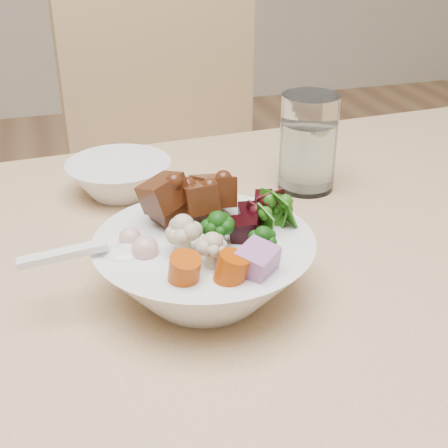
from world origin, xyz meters
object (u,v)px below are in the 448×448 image
object	(u,v)px
chair_far	(185,176)
food_bowl	(206,262)
dining_table	(387,299)
side_bowl	(119,178)
water_glass	(308,147)

from	to	relation	value
chair_far	food_bowl	size ratio (longest dim) A/B	4.34
dining_table	side_bowl	world-z (taller)	side_bowl
chair_far	food_bowl	bearing A→B (deg)	-109.75
chair_far	water_glass	world-z (taller)	chair_far
chair_far	water_glass	size ratio (longest dim) A/B	7.20
dining_table	food_bowl	distance (m)	0.26
chair_far	water_glass	distance (m)	0.53
dining_table	food_bowl	xyz separation A→B (m)	(-0.23, -0.03, 0.11)
chair_far	side_bowl	bearing A→B (deg)	-122.03
food_bowl	dining_table	bearing A→B (deg)	6.64
dining_table	side_bowl	bearing A→B (deg)	137.00
dining_table	food_bowl	bearing A→B (deg)	-176.55
water_glass	side_bowl	distance (m)	0.26
dining_table	water_glass	distance (m)	0.23
chair_far	water_glass	xyz separation A→B (m)	(0.06, -0.48, 0.23)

